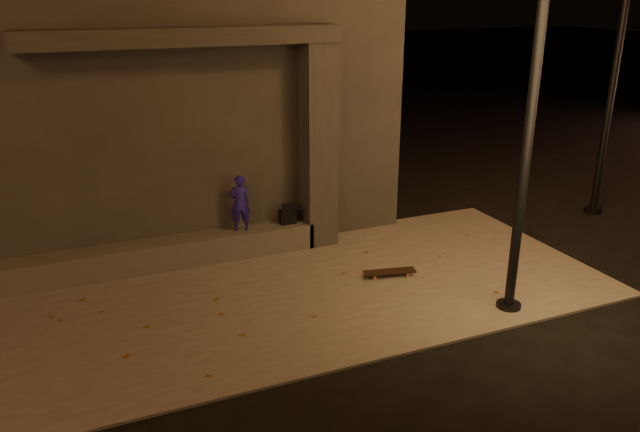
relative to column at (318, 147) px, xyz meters
name	(u,v)px	position (x,y,z in m)	size (l,w,h in m)	color
ground	(309,369)	(-1.70, -3.75, -1.84)	(120.00, 120.00, 0.00)	black
sidewalk	(260,299)	(-1.70, -1.75, -1.82)	(11.00, 4.40, 0.04)	#635D57
building	(136,91)	(-2.70, 2.74, 0.77)	(9.00, 5.10, 5.22)	#363331
ledge	(141,257)	(-3.20, 0.00, -1.58)	(6.00, 0.55, 0.45)	#57554F
column	(318,147)	(0.00, 0.00, 0.00)	(0.55, 0.55, 3.60)	#363331
canopy	(185,36)	(-2.20, 0.05, 1.94)	(5.00, 0.70, 0.28)	#363331
skateboarder	(240,203)	(-1.47, 0.00, -0.85)	(0.36, 0.24, 1.00)	#22168F
backpack	(288,216)	(-0.60, 0.00, -1.21)	(0.30, 0.20, 0.41)	black
skateboard	(390,272)	(0.49, -1.85, -1.72)	(0.87, 0.38, 0.09)	black
street_lamp_0	(539,46)	(1.60, -3.46, 1.94)	(0.36, 0.36, 6.61)	black
street_lamp_2	(624,12)	(6.05, -0.68, 2.22)	(0.36, 0.36, 7.15)	black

